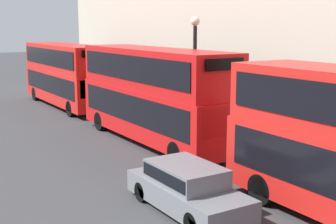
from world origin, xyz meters
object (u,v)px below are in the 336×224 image
(bus_second_in_queue, at_px, (153,91))
(pedestrian, at_px, (208,127))
(bus_third_in_queue, at_px, (66,72))
(car_hatchback, at_px, (187,187))

(bus_second_in_queue, xyz_separation_m, pedestrian, (2.32, -1.26, -1.77))
(bus_third_in_queue, xyz_separation_m, pedestrian, (2.32, -13.33, -1.65))
(bus_second_in_queue, distance_m, pedestrian, 3.17)
(bus_second_in_queue, height_order, pedestrian, bus_second_in_queue)
(pedestrian, bearing_deg, car_hatchback, -130.70)
(bus_second_in_queue, relative_size, car_hatchback, 2.40)
(car_hatchback, bearing_deg, pedestrian, 49.30)
(bus_third_in_queue, relative_size, pedestrian, 6.80)
(car_hatchback, height_order, pedestrian, pedestrian)
(bus_third_in_queue, height_order, car_hatchback, bus_third_in_queue)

